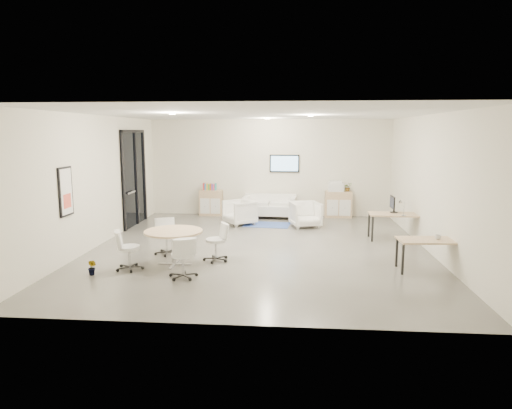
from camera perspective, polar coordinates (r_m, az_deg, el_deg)
The scene contains 21 objects.
room_shell at distance 10.85m, azimuth 0.43°, elevation 2.76°, with size 9.60×10.60×4.80m.
glass_door at distance 14.15m, azimuth -14.99°, elevation 3.53°, with size 0.09×1.90×2.85m.
artwork at distance 10.40m, azimuth -22.69°, elevation 1.48°, with size 0.05×0.54×1.04m.
wall_tv at distance 15.25m, azimuth 3.58°, elevation 5.14°, with size 0.98×0.06×0.58m.
ceiling_spots at distance 11.63m, azimuth -0.25°, elevation 10.98°, with size 3.14×4.14×0.03m.
sideboard_left at distance 15.46m, azimuth -5.63°, elevation 0.22°, with size 0.76×0.40×0.86m.
sideboard_right at distance 15.27m, azimuth 10.24°, elevation 0.03°, with size 0.86×0.42×0.86m.
books at distance 15.40m, azimuth -5.80°, elevation 2.21°, with size 0.44×0.14×0.22m.
printer at distance 15.18m, azimuth 9.93°, elevation 2.26°, with size 0.50×0.42×0.35m.
loveseat at distance 15.04m, azimuth 1.76°, elevation -0.29°, with size 1.77×0.99×0.64m.
blue_rug at distance 13.85m, azimuth 1.37°, elevation -2.54°, with size 1.36×0.91×0.01m, color #2E478E.
armchair_left at distance 13.83m, azimuth -2.06°, elevation -0.84°, with size 0.80×0.75×0.83m, color silver.
armchair_right at distance 13.56m, azimuth 6.19°, elevation -1.08°, with size 0.80×0.75×0.83m, color silver.
desk_rear at distance 12.41m, azimuth 16.97°, elevation -1.42°, with size 1.34×0.70×0.69m.
desk_front at distance 9.83m, azimuth 20.95°, elevation -4.48°, with size 1.30×0.71×0.66m.
monitor at distance 12.50m, azimuth 16.71°, elevation 0.09°, with size 0.20×0.50×0.44m.
round_table at distance 9.75m, azimuth -10.27°, elevation -3.70°, with size 1.22×1.22×0.74m.
meeting_chairs at distance 9.81m, azimuth -10.23°, elevation -5.13°, with size 2.43×2.43×0.82m.
plant_cabinet at distance 15.24m, azimuth 11.40°, elevation 2.03°, with size 0.25×0.27×0.21m, color #3F7F3F.
plant_floor at distance 9.62m, azimuth -19.77°, elevation -7.91°, with size 0.17×0.32×0.14m, color #3F7F3F.
cup at distance 9.85m, azimuth 21.79°, elevation -3.75°, with size 0.12×0.09×0.12m, color white.
Camera 1 is at (0.81, -10.75, 2.79)m, focal length 32.00 mm.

